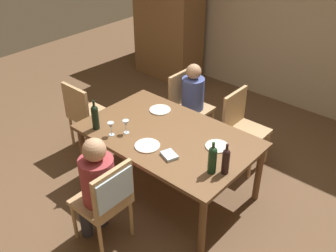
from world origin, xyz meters
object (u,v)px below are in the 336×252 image
(person_man_bearded, at_px, (194,98))
(dinner_plate_host, at_px, (160,110))
(armoire_cabinet, at_px, (168,13))
(dining_table, at_px, (168,140))
(wine_bottle_dark_red, at_px, (212,159))
(wine_glass_near_left, at_px, (126,124))
(dinner_plate_guest_right, at_px, (147,146))
(chair_near, at_px, (108,196))
(wine_bottle_tall_green, at_px, (95,116))
(chair_far_left, at_px, (187,102))
(wine_bottle_short_olive, at_px, (226,160))
(person_woman_host, at_px, (97,183))
(wine_glass_centre, at_px, (111,126))
(dinner_plate_guest_left, at_px, (217,146))
(chair_far_right, at_px, (241,124))
(chair_left_end, at_px, (85,112))

(person_man_bearded, xyz_separation_m, dinner_plate_host, (-0.01, -0.63, 0.10))
(armoire_cabinet, bearing_deg, dining_table, -49.12)
(wine_bottle_dark_red, height_order, dinner_plate_host, wine_bottle_dark_red)
(wine_glass_near_left, xyz_separation_m, dinner_plate_guest_right, (0.33, -0.04, -0.10))
(chair_near, xyz_separation_m, wine_bottle_tall_green, (-0.77, 0.53, 0.28))
(chair_far_left, xyz_separation_m, wine_bottle_short_olive, (1.29, -1.08, 0.33))
(person_woman_host, xyz_separation_m, wine_glass_centre, (-0.41, 0.55, 0.17))
(wine_bottle_dark_red, distance_m, dinner_plate_guest_left, 0.42)
(person_man_bearded, height_order, dinner_plate_guest_left, person_man_bearded)
(wine_glass_near_left, bearing_deg, dinner_plate_guest_right, -6.07)
(dinner_plate_guest_right, bearing_deg, wine_bottle_tall_green, -169.76)
(armoire_cabinet, relative_size, wine_bottle_tall_green, 6.50)
(wine_bottle_dark_red, bearing_deg, armoire_cabinet, 136.99)
(chair_far_right, bearing_deg, wine_glass_near_left, -28.86)
(chair_far_left, bearing_deg, dining_table, 27.59)
(chair_near, xyz_separation_m, chair_far_right, (0.20, 1.89, -0.06))
(dining_table, distance_m, chair_left_end, 1.29)
(wine_glass_near_left, bearing_deg, chair_far_left, 96.96)
(wine_bottle_tall_green, relative_size, wine_glass_centre, 2.25)
(dining_table, relative_size, person_woman_host, 1.58)
(wine_glass_near_left, bearing_deg, dinner_plate_host, 94.54)
(chair_far_right, bearing_deg, wine_glass_centre, -29.33)
(armoire_cabinet, bearing_deg, dinner_plate_host, -51.17)
(chair_left_end, xyz_separation_m, dinner_plate_guest_left, (1.80, 0.23, 0.20))
(wine_glass_near_left, bearing_deg, dining_table, 37.21)
(person_man_bearded, xyz_separation_m, dinner_plate_guest_left, (0.89, -0.80, 0.10))
(dinner_plate_guest_right, bearing_deg, wine_bottle_short_olive, 11.30)
(wine_glass_near_left, height_order, dinner_plate_guest_right, wine_glass_near_left)
(chair_near, xyz_separation_m, wine_glass_near_left, (-0.47, 0.68, 0.24))
(dining_table, relative_size, wine_glass_near_left, 12.12)
(chair_far_right, relative_size, dinner_plate_guest_left, 3.95)
(wine_glass_near_left, distance_m, dinner_plate_guest_left, 0.96)
(armoire_cabinet, relative_size, wine_bottle_dark_red, 6.76)
(wine_bottle_tall_green, bearing_deg, person_woman_host, -40.51)
(chair_far_left, relative_size, dinner_plate_host, 3.77)
(wine_bottle_dark_red, xyz_separation_m, dinner_plate_host, (-1.09, 0.52, -0.14))
(wine_glass_centre, bearing_deg, chair_near, -44.85)
(wine_glass_centre, bearing_deg, armoire_cabinet, 120.14)
(dining_table, xyz_separation_m, wine_bottle_short_olive, (0.79, -0.14, 0.21))
(chair_far_right, height_order, dinner_plate_guest_right, chair_far_right)
(person_man_bearded, xyz_separation_m, wine_bottle_tall_green, (-0.27, -1.36, 0.24))
(person_man_bearded, height_order, dinner_plate_guest_right, person_man_bearded)
(person_woman_host, bearing_deg, wine_bottle_short_olive, -45.47)
(wine_bottle_dark_red, bearing_deg, wine_bottle_tall_green, -171.37)
(chair_left_end, bearing_deg, dinner_plate_guest_right, -9.43)
(wine_bottle_tall_green, xyz_separation_m, wine_glass_near_left, (0.30, 0.15, -0.04))
(wine_glass_centre, xyz_separation_m, dinner_plate_guest_left, (0.95, 0.54, -0.10))
(dining_table, xyz_separation_m, wine_glass_near_left, (-0.35, -0.26, 0.18))
(wine_glass_near_left, bearing_deg, chair_far_right, 61.14)
(wine_bottle_dark_red, relative_size, wine_bottle_short_olive, 1.04)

